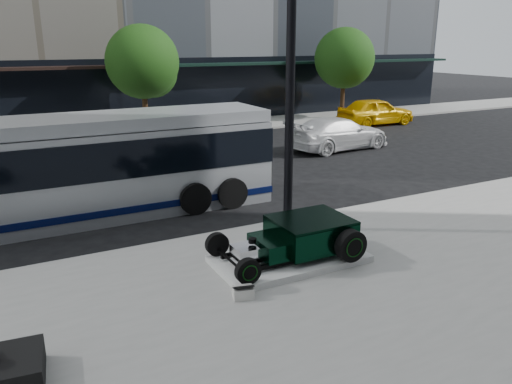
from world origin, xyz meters
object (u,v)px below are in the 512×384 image
lamppost (290,95)px  white_sedan (338,133)px  yellow_taxi (376,111)px  hot_rod (302,236)px  transit_bus (65,169)px

lamppost → white_sedan: (7.71, 8.18, -2.89)m
yellow_taxi → hot_rod: bearing=137.2°
lamppost → white_sedan: 11.61m
transit_bus → white_sedan: bearing=18.7°
hot_rod → white_sedan: (8.44, 10.03, 0.07)m
hot_rod → transit_bus: transit_bus is taller
transit_bus → yellow_taxi: transit_bus is taller
transit_bus → white_sedan: transit_bus is taller
white_sedan → transit_bus: bearing=103.6°
transit_bus → yellow_taxi: size_ratio=2.50×
yellow_taxi → transit_bus: bearing=117.7°
hot_rod → lamppost: size_ratio=0.42×
lamppost → transit_bus: lamppost is taller
white_sedan → lamppost: bearing=131.5°
hot_rod → yellow_taxi: 21.05m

